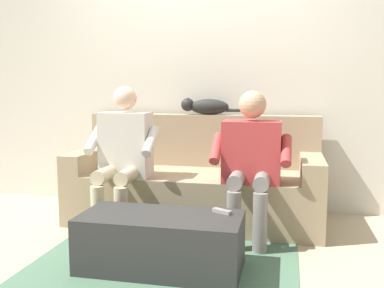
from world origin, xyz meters
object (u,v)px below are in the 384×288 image
Objects in this scene: person_left_seated at (251,156)px; remote_gray at (222,211)px; couch at (196,185)px; cat_on_backrest at (205,106)px; person_right_seated at (123,152)px; coffee_table at (161,242)px.

remote_gray is at bearing 76.82° from person_left_seated.
person_left_seated is at bearing 141.20° from couch.
person_left_seated reaches higher than cat_on_backrest.
couch is at bearing -139.36° from person_right_seated.
person_left_seated is 0.89m from cat_on_backrest.
person_left_seated is (-0.49, 0.40, 0.33)m from couch.
couch is 3.55× the size of cat_on_backrest.
person_right_seated is (0.49, -0.65, 0.46)m from coffee_table.
person_right_seated is 8.76× the size of remote_gray.
couch is 2.07× the size of coffee_table.
coffee_table is 7.71× the size of remote_gray.
remote_gray is (-0.36, 0.95, 0.06)m from couch.
person_left_seated is at bearing 124.99° from cat_on_backrest.
cat_on_backrest is (-0.02, -1.35, 0.78)m from coffee_table.
coffee_table is 1.56m from cat_on_backrest.
remote_gray is (0.13, 0.56, -0.27)m from person_left_seated.
couch reaches higher than remote_gray.
person_left_seated reaches higher than couch.
couch is 0.71m from person_left_seated.
coffee_table is at bearing 89.06° from cat_on_backrest.
coffee_table is at bearing 46.76° from remote_gray.
person_right_seated reaches higher than person_left_seated.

